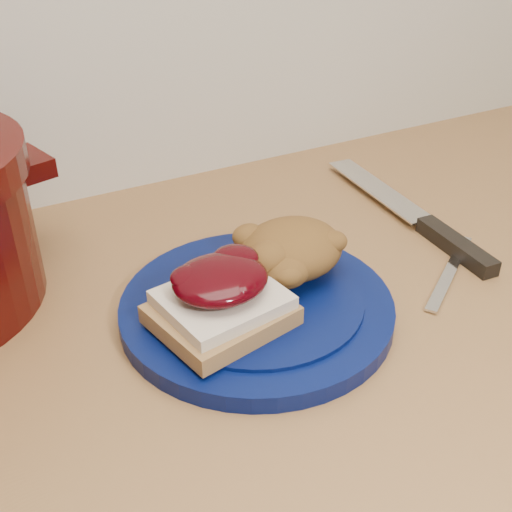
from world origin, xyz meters
name	(u,v)px	position (x,y,z in m)	size (l,w,h in m)	color
plate	(257,308)	(-0.02, 1.49, 0.91)	(0.25, 0.25, 0.02)	#040E3E
sandwich	(221,298)	(-0.06, 1.47, 0.94)	(0.12, 0.11, 0.05)	olive
stuffing_mound	(291,249)	(0.03, 1.51, 0.95)	(0.10, 0.09, 0.05)	brown
chef_knife	(432,229)	(0.22, 1.53, 0.91)	(0.04, 0.30, 0.02)	black
butter_knife	(450,271)	(0.18, 1.46, 0.90)	(0.15, 0.01, 0.00)	silver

